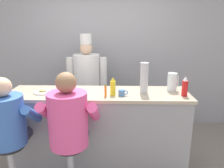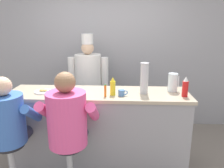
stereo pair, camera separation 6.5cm
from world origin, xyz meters
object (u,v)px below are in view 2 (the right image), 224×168
at_px(ketchup_bottle_red, 185,87).
at_px(cook_in_whites_near, 89,81).
at_px(breakfast_plate, 43,91).
at_px(coffee_mug_blue, 122,93).
at_px(water_pitcher_clear, 173,82).
at_px(diner_seated_pink, 68,121).
at_px(diner_seated_blue, 9,122).
at_px(mustard_bottle_yellow, 113,87).
at_px(cup_stack_steel, 144,78).
at_px(cereal_bowl, 67,94).
at_px(hot_sauce_bottle_orange, 105,91).

xyz_separation_m(ketchup_bottle_red, cook_in_whites_near, (-1.33, 1.05, -0.21)).
distance_m(breakfast_plate, coffee_mug_blue, 1.00).
relative_size(water_pitcher_clear, coffee_mug_blue, 1.99).
bearing_deg(diner_seated_pink, coffee_mug_blue, 33.85).
height_order(breakfast_plate, diner_seated_blue, diner_seated_blue).
relative_size(mustard_bottle_yellow, diner_seated_blue, 0.16).
bearing_deg(cup_stack_steel, diner_seated_blue, -161.64).
xyz_separation_m(coffee_mug_blue, diner_seated_pink, (-0.57, -0.38, -0.20)).
bearing_deg(diner_seated_blue, cup_stack_steel, 18.36).
xyz_separation_m(ketchup_bottle_red, water_pitcher_clear, (-0.10, 0.21, 0.00)).
bearing_deg(cook_in_whites_near, water_pitcher_clear, -34.27).
bearing_deg(cook_in_whites_near, mustard_bottle_yellow, -65.93).
xyz_separation_m(water_pitcher_clear, diner_seated_pink, (-1.22, -0.61, -0.28)).
distance_m(water_pitcher_clear, diner_seated_pink, 1.40).
relative_size(cereal_bowl, cook_in_whites_near, 0.09).
xyz_separation_m(ketchup_bottle_red, coffee_mug_blue, (-0.75, -0.01, -0.08)).
bearing_deg(cereal_bowl, coffee_mug_blue, 3.17).
distance_m(hot_sauce_bottle_orange, cup_stack_steel, 0.51).
bearing_deg(mustard_bottle_yellow, hot_sauce_bottle_orange, -141.82).
relative_size(diner_seated_pink, cook_in_whites_near, 0.82).
height_order(mustard_bottle_yellow, cereal_bowl, mustard_bottle_yellow).
height_order(breakfast_plate, cup_stack_steel, cup_stack_steel).
height_order(cup_stack_steel, diner_seated_blue, cup_stack_steel).
height_order(cereal_bowl, coffee_mug_blue, coffee_mug_blue).
distance_m(mustard_bottle_yellow, cook_in_whites_near, 1.15).
height_order(cereal_bowl, diner_seated_blue, diner_seated_blue).
bearing_deg(cereal_bowl, ketchup_bottle_red, 2.07).
xyz_separation_m(mustard_bottle_yellow, cook_in_whites_near, (-0.46, 1.03, -0.20)).
bearing_deg(mustard_bottle_yellow, diner_seated_blue, -159.64).
xyz_separation_m(hot_sauce_bottle_orange, coffee_mug_blue, (0.20, 0.04, -0.03)).
bearing_deg(water_pitcher_clear, diner_seated_blue, -161.93).
bearing_deg(cup_stack_steel, coffee_mug_blue, -157.63).
bearing_deg(diner_seated_blue, diner_seated_pink, 0.28).
relative_size(ketchup_bottle_red, diner_seated_blue, 0.18).
xyz_separation_m(cereal_bowl, cook_in_whites_near, (0.09, 1.10, -0.12)).
relative_size(breakfast_plate, coffee_mug_blue, 1.92).
distance_m(mustard_bottle_yellow, diner_seated_pink, 0.68).
relative_size(ketchup_bottle_red, cereal_bowl, 1.49).
bearing_deg(coffee_mug_blue, diner_seated_pink, -146.15).
xyz_separation_m(cereal_bowl, diner_seated_blue, (-0.56, -0.35, -0.22)).
height_order(water_pitcher_clear, diner_seated_blue, diner_seated_blue).
relative_size(hot_sauce_bottle_orange, cereal_bowl, 0.90).
height_order(cup_stack_steel, diner_seated_pink, cup_stack_steel).
xyz_separation_m(water_pitcher_clear, breakfast_plate, (-1.65, -0.14, -0.10)).
xyz_separation_m(breakfast_plate, cereal_bowl, (0.33, -0.13, 0.01)).
bearing_deg(cook_in_whites_near, diner_seated_pink, -89.98).
bearing_deg(mustard_bottle_yellow, cup_stack_steel, 12.30).
relative_size(coffee_mug_blue, cook_in_whites_near, 0.07).
xyz_separation_m(breakfast_plate, diner_seated_pink, (0.43, -0.47, -0.18)).
xyz_separation_m(diner_seated_pink, cook_in_whites_near, (-0.00, 1.45, 0.07)).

